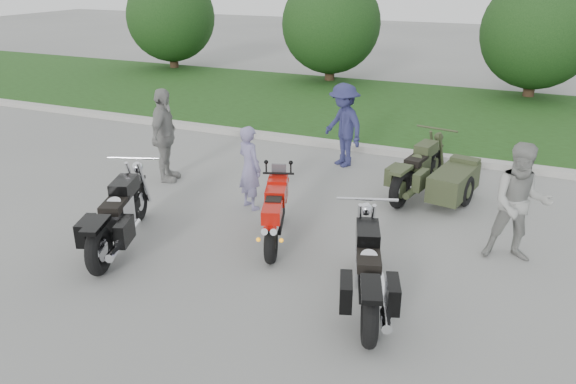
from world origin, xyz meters
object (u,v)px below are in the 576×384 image
at_px(cruiser_sidecar, 438,178).
at_px(person_denim, 344,125).
at_px(person_grey, 520,203).
at_px(cruiser_left, 118,219).
at_px(person_back, 164,136).
at_px(cruiser_right, 368,274).
at_px(sportbike_red, 275,213).
at_px(person_stripe, 250,168).

bearing_deg(cruiser_sidecar, person_denim, 163.20).
xyz_separation_m(cruiser_sidecar, person_grey, (1.48, -1.91, 0.48)).
height_order(cruiser_left, person_back, person_back).
xyz_separation_m(cruiser_left, cruiser_right, (4.06, -0.04, -0.02)).
height_order(cruiser_right, person_back, person_back).
height_order(sportbike_red, person_back, person_back).
xyz_separation_m(cruiser_left, person_denim, (1.95, 5.20, 0.42)).
xyz_separation_m(cruiser_right, person_denim, (-2.11, 5.24, 0.43)).
relative_size(cruiser_sidecar, person_stripe, 1.57).
relative_size(cruiser_right, person_back, 1.25).
distance_m(cruiser_sidecar, person_grey, 2.46).
height_order(sportbike_red, person_denim, person_denim).
bearing_deg(cruiser_right, cruiser_sidecar, 69.00).
bearing_deg(cruiser_sidecar, sportbike_red, -115.05).
distance_m(cruiser_right, cruiser_sidecar, 4.08).
relative_size(cruiser_right, person_grey, 1.31).
distance_m(person_grey, person_denim, 4.87).
bearing_deg(cruiser_sidecar, cruiser_right, -82.33).
bearing_deg(person_back, sportbike_red, -133.48).
xyz_separation_m(person_stripe, person_grey, (4.56, -0.14, 0.14)).
distance_m(sportbike_red, person_stripe, 1.55).
relative_size(cruiser_sidecar, person_denim, 1.32).
relative_size(sportbike_red, cruiser_sidecar, 0.77).
relative_size(sportbike_red, person_denim, 1.01).
xyz_separation_m(sportbike_red, cruiser_sidecar, (2.05, 2.91, -0.10)).
relative_size(cruiser_left, person_denim, 1.34).
height_order(person_denim, person_back, person_back).
height_order(cruiser_right, person_stripe, person_stripe).
relative_size(person_stripe, person_grey, 0.85).
bearing_deg(person_denim, person_stripe, -69.21).
xyz_separation_m(cruiser_right, person_back, (-5.14, 2.86, 0.47)).
distance_m(person_stripe, person_back, 2.32).
bearing_deg(person_stripe, cruiser_right, 169.54).
xyz_separation_m(cruiser_right, cruiser_sidecar, (0.18, 4.07, -0.05)).
relative_size(person_stripe, person_back, 0.81).
distance_m(cruiser_sidecar, person_back, 5.49).
bearing_deg(cruiser_sidecar, person_back, -156.97).
xyz_separation_m(person_stripe, person_back, (-2.24, 0.56, 0.19)).
height_order(cruiser_right, person_denim, person_denim).
height_order(person_stripe, person_denim, person_denim).
distance_m(person_denim, person_back, 3.85).
distance_m(cruiser_left, cruiser_sidecar, 5.85).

